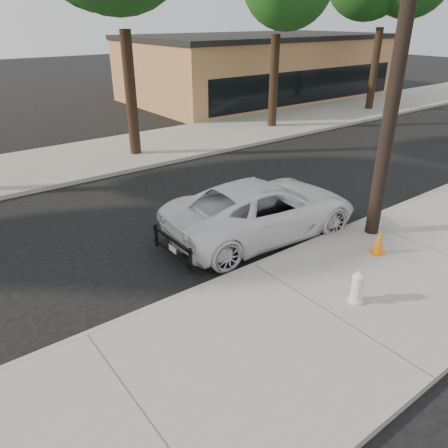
{
  "coord_description": "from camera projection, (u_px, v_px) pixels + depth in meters",
  "views": [
    {
      "loc": [
        -5.8,
        -8.6,
        5.34
      ],
      "look_at": [
        -0.32,
        -1.37,
        1.0
      ],
      "focal_mm": 35.0,
      "sensor_mm": 36.0,
      "label": 1
    }
  ],
  "objects": [
    {
      "name": "ground",
      "position": [
        202.0,
        237.0,
        11.65
      ],
      "size": [
        120.0,
        120.0,
        0.0
      ],
      "primitive_type": "plane",
      "color": "black",
      "rests_on": "ground"
    },
    {
      "name": "near_sidewalk",
      "position": [
        327.0,
        314.0,
        8.52
      ],
      "size": [
        90.0,
        4.4,
        0.15
      ],
      "primitive_type": "cube",
      "color": "gray",
      "rests_on": "ground"
    },
    {
      "name": "far_sidewalk",
      "position": [
        84.0,
        159.0,
        17.73
      ],
      "size": [
        90.0,
        5.0,
        0.15
      ],
      "primitive_type": "cube",
      "color": "gray",
      "rests_on": "ground"
    },
    {
      "name": "curb_near",
      "position": [
        254.0,
        267.0,
        10.11
      ],
      "size": [
        90.0,
        0.12,
        0.16
      ],
      "primitive_type": "cube",
      "color": "#9E9B93",
      "rests_on": "ground"
    },
    {
      "name": "building_main",
      "position": [
        259.0,
        68.0,
        31.01
      ],
      "size": [
        18.0,
        10.0,
        4.0
      ],
      "primitive_type": "cube",
      "color": "#A26E43",
      "rests_on": "ground"
    },
    {
      "name": "utility_pole",
      "position": [
        401.0,
        48.0,
        9.64
      ],
      "size": [
        1.4,
        0.34,
        9.0
      ],
      "color": "black",
      "rests_on": "near_sidewalk"
    },
    {
      "name": "police_cruiser",
      "position": [
        263.0,
        209.0,
        11.5
      ],
      "size": [
        5.51,
        2.88,
        1.48
      ],
      "primitive_type": "imported",
      "rotation": [
        0.0,
        0.0,
        1.49
      ],
      "color": "white",
      "rests_on": "ground"
    },
    {
      "name": "fire_hydrant",
      "position": [
        357.0,
        288.0,
        8.64
      ],
      "size": [
        0.35,
        0.32,
        0.66
      ],
      "rotation": [
        0.0,
        0.0,
        0.43
      ],
      "color": "silver",
      "rests_on": "near_sidewalk"
    },
    {
      "name": "traffic_cone",
      "position": [
        379.0,
        242.0,
        10.44
      ],
      "size": [
        0.42,
        0.42,
        0.62
      ],
      "rotation": [
        0.0,
        0.0,
        -0.39
      ],
      "color": "orange",
      "rests_on": "near_sidewalk"
    }
  ]
}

